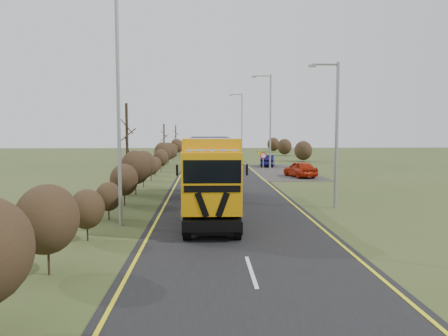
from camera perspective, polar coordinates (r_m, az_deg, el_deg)
ground at (r=25.29m, az=0.69°, el=-4.81°), size 160.00×160.00×0.00m
road at (r=35.17m, az=-0.22°, el=-2.02°), size 8.00×120.00×0.02m
layby at (r=45.77m, az=7.44°, el=-0.43°), size 6.00×18.00×0.02m
lane_markings at (r=34.86m, az=-0.20°, el=-2.05°), size 7.52×116.00×0.01m
hedgerow at (r=33.20m, az=-10.47°, el=0.27°), size 2.24×102.04×6.05m
lorry at (r=23.38m, az=-1.83°, el=-0.07°), size 2.77×14.22×3.96m
car_red_hatchback at (r=40.41m, az=9.92°, el=-0.15°), size 2.70×4.58×1.46m
car_blue_sedan at (r=51.72m, az=5.75°, el=0.95°), size 2.23×4.31×1.35m
streetlight_near at (r=24.63m, az=14.31°, el=4.96°), size 1.70×0.18×7.96m
streetlight_mid at (r=48.39m, az=5.91°, el=6.67°), size 2.19×0.21×10.34m
streetlight_far at (r=70.96m, az=2.24°, el=6.07°), size 2.15×0.20×10.16m
left_pole at (r=19.95m, az=-13.61°, el=7.01°), size 0.16×0.16×10.11m
speed_sign at (r=42.04m, az=5.15°, el=1.14°), size 0.59×0.10×2.16m
warning_board at (r=53.79m, az=4.79°, el=1.53°), size 0.68×0.11×1.79m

